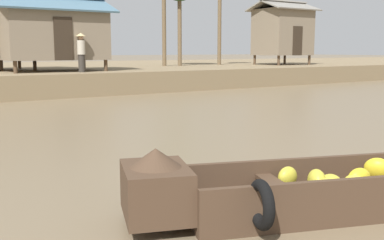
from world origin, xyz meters
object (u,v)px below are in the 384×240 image
stilt_house_mid_right (52,33)px  vendor_person (81,50)px  stilt_house_right (283,31)px  banana_boat (342,184)px

stilt_house_mid_right → vendor_person: stilt_house_mid_right is taller
stilt_house_right → stilt_house_mid_right: bearing=-176.0°
banana_boat → vendor_person: (2.50, 15.66, 1.57)m
banana_boat → stilt_house_mid_right: size_ratio=1.03×
vendor_person → banana_boat: bearing=-99.1°
vendor_person → stilt_house_mid_right: bearing=110.7°
banana_boat → vendor_person: bearing=80.9°
stilt_house_right → vendor_person: 14.89m
banana_boat → stilt_house_mid_right: (1.82, 17.46, 2.32)m
stilt_house_right → vendor_person: (-14.56, -2.87, -1.21)m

